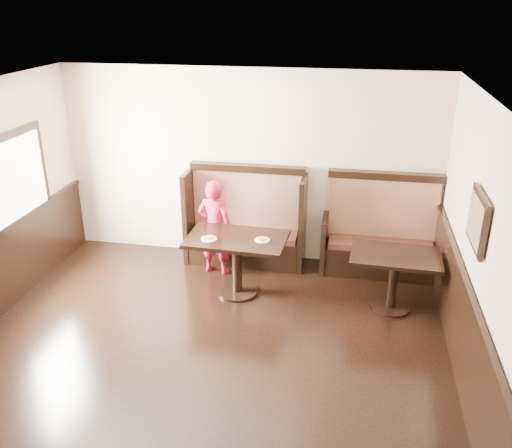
% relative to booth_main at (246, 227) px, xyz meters
% --- Properties ---
extents(ground, '(7.00, 7.00, 0.00)m').
position_rel_booth_main_xyz_m(ground, '(0.00, -3.30, -0.53)').
color(ground, black).
rests_on(ground, ground).
extents(room_shell, '(7.00, 7.00, 7.00)m').
position_rel_booth_main_xyz_m(room_shell, '(-0.30, -3.01, 0.14)').
color(room_shell, '#C6AD90').
rests_on(room_shell, ground).
extents(booth_main, '(1.75, 0.72, 1.45)m').
position_rel_booth_main_xyz_m(booth_main, '(0.00, 0.00, 0.00)').
color(booth_main, black).
rests_on(booth_main, ground).
extents(booth_neighbor, '(1.65, 0.72, 1.45)m').
position_rel_booth_main_xyz_m(booth_neighbor, '(1.95, -0.00, -0.05)').
color(booth_neighbor, black).
rests_on(booth_neighbor, ground).
extents(table_main, '(1.31, 0.85, 0.81)m').
position_rel_booth_main_xyz_m(table_main, '(0.08, -0.99, 0.10)').
color(table_main, black).
rests_on(table_main, ground).
extents(table_neighbor, '(1.12, 0.76, 0.76)m').
position_rel_booth_main_xyz_m(table_neighbor, '(2.09, -1.01, 0.04)').
color(table_neighbor, black).
rests_on(table_neighbor, ground).
extents(child, '(0.55, 0.41, 1.39)m').
position_rel_booth_main_xyz_m(child, '(-0.35, -0.46, 0.17)').
color(child, '#B31336').
rests_on(child, ground).
extents(pizza_plate_left, '(0.20, 0.20, 0.04)m').
position_rel_booth_main_xyz_m(pizza_plate_left, '(-0.25, -1.11, 0.30)').
color(pizza_plate_left, white).
rests_on(pizza_plate_left, table_main).
extents(pizza_plate_right, '(0.20, 0.20, 0.04)m').
position_rel_booth_main_xyz_m(pizza_plate_right, '(0.42, -1.02, 0.30)').
color(pizza_plate_right, white).
rests_on(pizza_plate_right, table_main).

